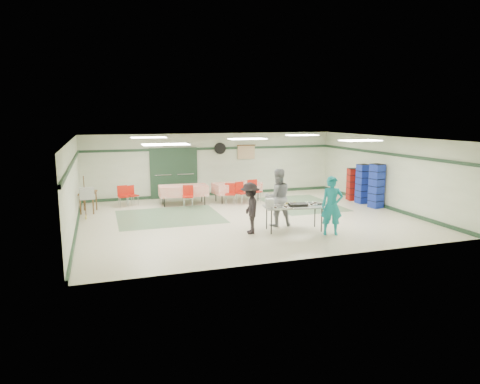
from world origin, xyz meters
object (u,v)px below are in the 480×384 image
object	(u,v)px
chair_loose_b	(123,194)
dining_table_a	(237,187)
chair_c	(254,189)
office_printer	(87,193)
serving_table	(294,207)
printer_table	(88,195)
volunteer_grey	(278,197)
volunteer_teal	(332,206)
chair_a	(241,191)
crate_stack_red	(353,184)
chair_loose_a	(131,193)
volunteer_dark	(250,208)
chair_d	(188,194)
crate_stack_blue_a	(362,184)
chair_b	(230,192)
crate_stack_blue_b	(377,186)
dining_table_b	(183,190)
broom	(85,197)

from	to	relation	value
chair_loose_b	dining_table_a	bearing A→B (deg)	-10.57
chair_c	office_printer	world-z (taller)	office_printer
serving_table	printer_table	world-z (taller)	serving_table
volunteer_grey	volunteer_teal	bearing A→B (deg)	132.31
chair_a	crate_stack_red	bearing A→B (deg)	-31.83
chair_loose_a	crate_stack_red	distance (m)	8.92
volunteer_teal	volunteer_dark	size ratio (longest dim) A/B	1.13
volunteer_teal	chair_d	world-z (taller)	volunteer_teal
chair_a	chair_c	bearing A→B (deg)	-21.53
crate_stack_blue_a	chair_loose_b	bearing A→B (deg)	165.96
chair_b	chair_loose_a	world-z (taller)	chair_b
chair_loose_a	dining_table_a	bearing A→B (deg)	-36.38
dining_table_a	crate_stack_blue_b	distance (m)	5.43
chair_b	printer_table	world-z (taller)	chair_b
crate_stack_blue_b	crate_stack_red	bearing A→B (deg)	90.00
dining_table_b	chair_b	world-z (taller)	chair_b
serving_table	volunteer_grey	xyz separation A→B (m)	(-0.25, 0.69, 0.19)
dining_table_a	chair_d	xyz separation A→B (m)	(-2.13, -0.57, -0.06)
dining_table_b	crate_stack_blue_b	world-z (taller)	crate_stack_blue_b
chair_loose_a	crate_stack_blue_b	bearing A→B (deg)	-51.03
dining_table_a	crate_stack_blue_a	xyz separation A→B (m)	(4.58, -1.99, 0.21)
serving_table	volunteer_teal	world-z (taller)	volunteer_teal
dining_table_b	chair_c	size ratio (longest dim) A/B	2.05
chair_c	broom	size ratio (longest dim) A/B	0.64
serving_table	dining_table_b	bearing A→B (deg)	124.42
dining_table_a	volunteer_teal	bearing A→B (deg)	-86.51
chair_d	broom	bearing A→B (deg)	-154.56
volunteer_grey	crate_stack_red	bearing A→B (deg)	-142.50
chair_c	broom	world-z (taller)	broom
chair_loose_b	chair_b	bearing A→B (deg)	-19.00
volunteer_dark	crate_stack_red	world-z (taller)	volunteer_dark
chair_a	crate_stack_red	world-z (taller)	crate_stack_red
dining_table_a	printer_table	bearing A→B (deg)	175.64
dining_table_a	chair_c	xyz separation A→B (m)	(0.51, -0.56, 0.00)
chair_loose_a	crate_stack_red	bearing A→B (deg)	-41.48
dining_table_b	chair_loose_b	size ratio (longest dim) A/B	2.33
volunteer_dark	printer_table	world-z (taller)	volunteer_dark
volunteer_dark	dining_table_b	distance (m)	4.88
serving_table	office_printer	size ratio (longest dim) A/B	4.13
chair_c	serving_table	bearing A→B (deg)	-104.13
chair_loose_a	office_printer	bearing A→B (deg)	-156.22
crate_stack_blue_a	broom	world-z (taller)	crate_stack_blue_a
crate_stack_blue_b	broom	size ratio (longest dim) A/B	1.15
volunteer_dark	crate_stack_red	distance (m)	6.68
chair_d	office_printer	xyz separation A→B (m)	(-3.58, -1.10, 0.41)
volunteer_grey	crate_stack_red	size ratio (longest dim) A/B	1.37
printer_table	volunteer_grey	bearing A→B (deg)	-25.46
chair_loose_a	crate_stack_red	xyz separation A→B (m)	(8.74, -1.77, 0.19)
volunteer_grey	volunteer_dark	size ratio (longest dim) A/B	1.20
chair_d	chair_loose_a	distance (m)	2.27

